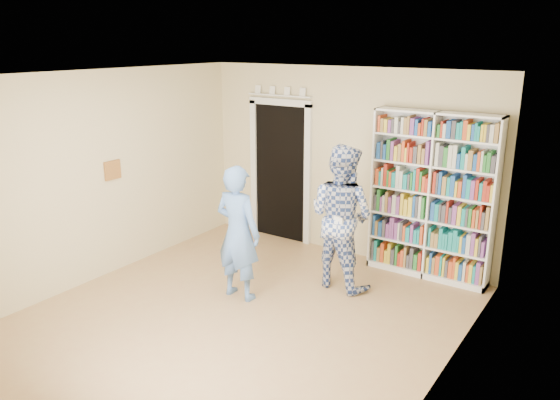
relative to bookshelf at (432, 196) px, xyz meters
name	(u,v)px	position (x,y,z in m)	size (l,w,h in m)	color
floor	(239,318)	(-1.35, -2.34, -1.11)	(5.00, 5.00, 0.00)	#AA7B52
ceiling	(233,76)	(-1.35, -2.34, 1.59)	(5.00, 5.00, 0.00)	white
wall_back	(345,163)	(-1.35, 0.16, 0.24)	(4.50, 4.50, 0.00)	beige
wall_left	(99,177)	(-3.60, -2.34, 0.24)	(5.00, 5.00, 0.00)	beige
wall_right	(445,249)	(0.90, -2.34, 0.24)	(5.00, 5.00, 0.00)	beige
bookshelf	(432,196)	(0.00, 0.00, 0.00)	(1.60, 0.30, 2.20)	white
doorway	(280,165)	(-2.45, 0.13, 0.07)	(1.10, 0.08, 2.43)	black
wall_art	(113,170)	(-3.58, -2.14, 0.29)	(0.03, 0.25, 0.25)	brown
man_blue	(238,233)	(-1.70, -1.89, -0.28)	(0.60, 0.40, 1.66)	#557DBC
man_plaid	(341,217)	(-0.84, -0.90, -0.19)	(0.90, 0.70, 1.84)	navy
paper_sheet	(336,227)	(-0.76, -1.17, -0.23)	(0.18, 0.01, 0.26)	white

